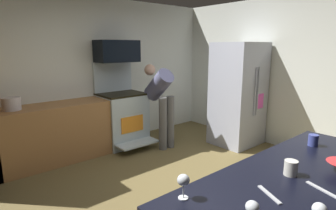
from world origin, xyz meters
name	(u,v)px	position (x,y,z in m)	size (l,w,h in m)	color
ground_plane	(180,194)	(0.00, 0.00, -0.01)	(5.20, 4.80, 0.02)	brown
wall_back	(91,73)	(0.00, 2.34, 1.30)	(5.20, 0.12, 2.60)	silver
wall_right	(289,74)	(2.54, 0.00, 1.30)	(0.12, 4.80, 2.60)	silver
lower_cabinet_run	(49,134)	(-0.90, 1.98, 0.45)	(2.40, 0.60, 0.90)	#99683A
oven_range	(122,117)	(0.39, 1.97, 0.51)	(0.76, 0.94, 1.49)	#B1C2C7
microwave	(117,51)	(0.39, 2.06, 1.68)	(0.74, 0.38, 0.38)	black
refrigerator	(238,94)	(2.03, 0.66, 0.92)	(0.83, 0.75, 1.84)	#ADB2C2
person_cook	(161,98)	(0.86, 1.43, 0.88)	(0.31, 0.67, 1.45)	#5B5B5B
wine_glass_near	(252,209)	(-1.06, -1.62, 1.02)	(0.07, 0.07, 0.16)	silver
wine_glass_mid	(183,181)	(-1.11, -1.20, 1.01)	(0.07, 0.07, 0.15)	silver
mug_coffee	(313,140)	(0.37, -1.32, 0.95)	(0.08, 0.08, 0.10)	#3B4691
mug_tea	(291,168)	(-0.34, -1.47, 0.95)	(0.09, 0.09, 0.10)	silver
knife_chef	(269,194)	(-0.69, -1.51, 0.90)	(0.21, 0.02, 0.01)	#B7BABF
knife_paring	(325,192)	(-0.40, -1.71, 0.90)	(0.27, 0.02, 0.01)	#B7BABF
stock_pot	(11,104)	(-1.35, 1.98, 0.99)	(0.25, 0.25, 0.18)	beige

